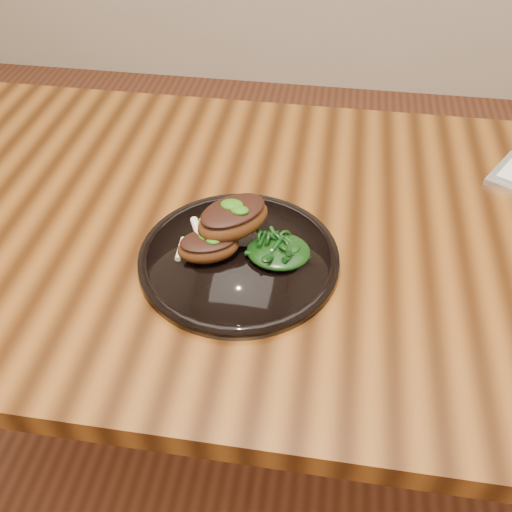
{
  "coord_description": "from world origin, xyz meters",
  "views": [
    {
      "loc": [
        0.0,
        -0.72,
        1.35
      ],
      "look_at": [
        -0.09,
        -0.11,
        0.78
      ],
      "focal_mm": 40.0,
      "sensor_mm": 36.0,
      "label": 1
    }
  ],
  "objects": [
    {
      "name": "herb_smear",
      "position": [
        -0.15,
        -0.04,
        0.77
      ],
      "size": [
        0.08,
        0.05,
        0.01
      ],
      "primitive_type": "ellipsoid",
      "color": "#154507",
      "rests_on": "plate"
    },
    {
      "name": "desk",
      "position": [
        0.0,
        0.0,
        0.67
      ],
      "size": [
        1.6,
        0.8,
        0.75
      ],
      "color": "black",
      "rests_on": "ground"
    },
    {
      "name": "lamb_chop_back",
      "position": [
        -0.13,
        -0.07,
        0.81
      ],
      "size": [
        0.14,
        0.14,
        0.05
      ],
      "color": "#48240E",
      "rests_on": "plate"
    },
    {
      "name": "greens_heap",
      "position": [
        -0.06,
        -0.1,
        0.78
      ],
      "size": [
        0.1,
        0.09,
        0.04
      ],
      "color": "black",
      "rests_on": "plate"
    },
    {
      "name": "plate",
      "position": [
        -0.12,
        -0.1,
        0.76
      ],
      "size": [
        0.3,
        0.3,
        0.02
      ],
      "color": "black",
      "rests_on": "desk"
    },
    {
      "name": "lamb_chop_front",
      "position": [
        -0.16,
        -0.11,
        0.79
      ],
      "size": [
        0.11,
        0.09,
        0.04
      ],
      "color": "#48240E",
      "rests_on": "plate"
    }
  ]
}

